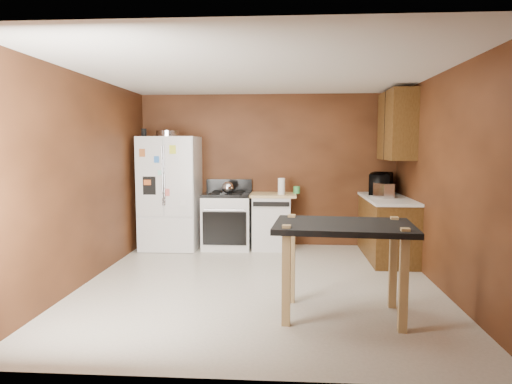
# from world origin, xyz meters

# --- Properties ---
(floor) EXTENTS (4.50, 4.50, 0.00)m
(floor) POSITION_xyz_m (0.00, 0.00, 0.00)
(floor) COLOR beige
(floor) RESTS_ON ground
(ceiling) EXTENTS (4.50, 4.50, 0.00)m
(ceiling) POSITION_xyz_m (0.00, 0.00, 2.50)
(ceiling) COLOR white
(ceiling) RESTS_ON ground
(wall_back) EXTENTS (4.20, 0.00, 4.20)m
(wall_back) POSITION_xyz_m (0.00, 2.25, 1.25)
(wall_back) COLOR #5E3118
(wall_back) RESTS_ON ground
(wall_front) EXTENTS (4.20, 0.00, 4.20)m
(wall_front) POSITION_xyz_m (0.00, -2.25, 1.25)
(wall_front) COLOR #5E3118
(wall_front) RESTS_ON ground
(wall_left) EXTENTS (0.00, 4.50, 4.50)m
(wall_left) POSITION_xyz_m (-2.10, 0.00, 1.25)
(wall_left) COLOR #5E3118
(wall_left) RESTS_ON ground
(wall_right) EXTENTS (0.00, 4.50, 4.50)m
(wall_right) POSITION_xyz_m (2.10, 0.00, 1.25)
(wall_right) COLOR #5E3118
(wall_right) RESTS_ON ground
(roasting_pan) EXTENTS (0.38, 0.38, 0.09)m
(roasting_pan) POSITION_xyz_m (-1.57, 1.86, 1.85)
(roasting_pan) COLOR silver
(roasting_pan) RESTS_ON refrigerator
(pen_cup) EXTENTS (0.08, 0.08, 0.13)m
(pen_cup) POSITION_xyz_m (-1.95, 1.83, 1.86)
(pen_cup) COLOR black
(pen_cup) RESTS_ON refrigerator
(kettle) EXTENTS (0.19, 0.19, 0.19)m
(kettle) POSITION_xyz_m (-0.61, 1.84, 0.99)
(kettle) COLOR silver
(kettle) RESTS_ON gas_range
(paper_towel) EXTENTS (0.14, 0.14, 0.26)m
(paper_towel) POSITION_xyz_m (0.24, 1.85, 1.02)
(paper_towel) COLOR white
(paper_towel) RESTS_ON dishwasher
(green_canister) EXTENTS (0.14, 0.14, 0.11)m
(green_canister) POSITION_xyz_m (0.48, 2.02, 0.95)
(green_canister) COLOR green
(green_canister) RESTS_ON dishwasher
(toaster) EXTENTS (0.27, 0.33, 0.21)m
(toaster) POSITION_xyz_m (1.73, 1.40, 1.01)
(toaster) COLOR silver
(toaster) RESTS_ON right_cabinets
(microwave) EXTENTS (0.53, 0.64, 0.30)m
(microwave) POSITION_xyz_m (1.80, 1.93, 1.05)
(microwave) COLOR black
(microwave) RESTS_ON right_cabinets
(refrigerator) EXTENTS (0.90, 0.80, 1.80)m
(refrigerator) POSITION_xyz_m (-1.55, 1.86, 0.90)
(refrigerator) COLOR white
(refrigerator) RESTS_ON ground
(gas_range) EXTENTS (0.76, 0.68, 1.10)m
(gas_range) POSITION_xyz_m (-0.64, 1.92, 0.46)
(gas_range) COLOR white
(gas_range) RESTS_ON ground
(dishwasher) EXTENTS (0.78, 0.63, 0.89)m
(dishwasher) POSITION_xyz_m (0.08, 1.95, 0.45)
(dishwasher) COLOR white
(dishwasher) RESTS_ON ground
(right_cabinets) EXTENTS (0.63, 1.58, 2.45)m
(right_cabinets) POSITION_xyz_m (1.84, 1.48, 0.91)
(right_cabinets) COLOR brown
(right_cabinets) RESTS_ON ground
(island) EXTENTS (1.38, 0.98, 0.94)m
(island) POSITION_xyz_m (0.86, -0.96, 0.78)
(island) COLOR black
(island) RESTS_ON ground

